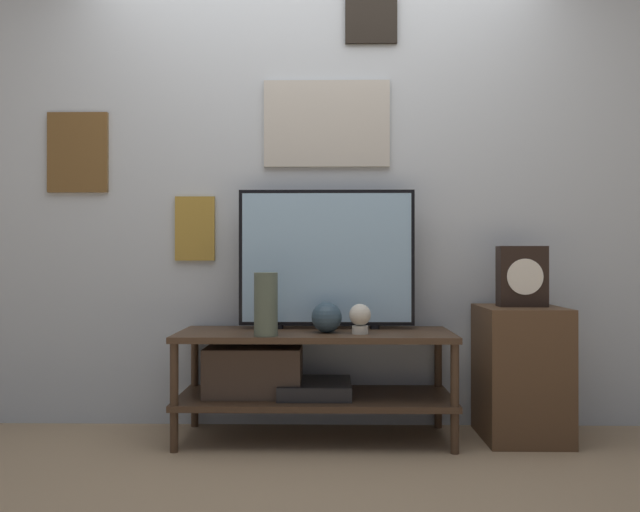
# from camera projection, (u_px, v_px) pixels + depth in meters

# --- Properties ---
(ground_plane) EXTENTS (12.00, 12.00, 0.00)m
(ground_plane) POSITION_uv_depth(u_px,v_px,m) (314.00, 458.00, 2.83)
(ground_plane) COLOR #997F60
(wall_back) EXTENTS (6.40, 0.08, 2.70)m
(wall_back) POSITION_uv_depth(u_px,v_px,m) (315.00, 177.00, 3.43)
(wall_back) COLOR #B2BCC6
(wall_back) RESTS_ON ground_plane
(media_console) EXTENTS (1.37, 0.50, 0.54)m
(media_console) POSITION_uv_depth(u_px,v_px,m) (292.00, 371.00, 3.13)
(media_console) COLOR #422D1E
(media_console) RESTS_ON ground_plane
(television) EXTENTS (0.91, 0.05, 0.72)m
(television) POSITION_uv_depth(u_px,v_px,m) (327.00, 258.00, 3.24)
(television) COLOR black
(television) RESTS_ON media_console
(vase_tall_ceramic) EXTENTS (0.11, 0.11, 0.30)m
(vase_tall_ceramic) POSITION_uv_depth(u_px,v_px,m) (266.00, 304.00, 2.95)
(vase_tall_ceramic) COLOR #4C5647
(vase_tall_ceramic) RESTS_ON media_console
(vase_round_glass) EXTENTS (0.15, 0.15, 0.15)m
(vase_round_glass) POSITION_uv_depth(u_px,v_px,m) (327.00, 317.00, 3.08)
(vase_round_glass) COLOR #2D4251
(vase_round_glass) RESTS_ON media_console
(decorative_bust) EXTENTS (0.11, 0.11, 0.15)m
(decorative_bust) POSITION_uv_depth(u_px,v_px,m) (360.00, 317.00, 3.03)
(decorative_bust) COLOR beige
(decorative_bust) RESTS_ON media_console
(side_table) EXTENTS (0.40, 0.44, 0.66)m
(side_table) POSITION_uv_depth(u_px,v_px,m) (521.00, 372.00, 3.14)
(side_table) COLOR #513823
(side_table) RESTS_ON ground_plane
(mantel_clock) EXTENTS (0.24, 0.11, 0.31)m
(mantel_clock) POSITION_uv_depth(u_px,v_px,m) (522.00, 276.00, 3.14)
(mantel_clock) COLOR black
(mantel_clock) RESTS_ON side_table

